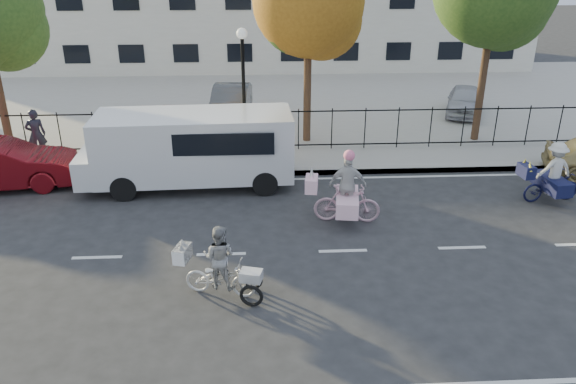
{
  "coord_description": "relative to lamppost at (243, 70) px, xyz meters",
  "views": [
    {
      "loc": [
        1.0,
        -12.01,
        6.94
      ],
      "look_at": [
        1.7,
        1.2,
        1.1
      ],
      "focal_mm": 35.0,
      "sensor_mm": 36.0,
      "label": 1
    }
  ],
  "objects": [
    {
      "name": "zebra_trike",
      "position": [
        -0.4,
        -8.5,
        -2.48
      ],
      "size": [
        1.91,
        1.07,
        1.64
      ],
      "rotation": [
        0.0,
        0.0,
        1.32
      ],
      "color": "silver",
      "rests_on": "ground"
    },
    {
      "name": "lot_car_d",
      "position": [
        9.45,
        4.68,
        -2.36
      ],
      "size": [
        2.56,
        3.79,
        1.2
      ],
      "primitive_type": "imported",
      "rotation": [
        0.0,
        0.0,
        -0.36
      ],
      "color": "#B6B6BE",
      "rests_on": "parking_lot"
    },
    {
      "name": "pedestrian",
      "position": [
        -7.11,
        -0.12,
        -2.08
      ],
      "size": [
        0.75,
        0.63,
        1.76
      ],
      "primitive_type": "imported",
      "rotation": [
        0.0,
        0.0,
        3.54
      ],
      "color": "black",
      "rests_on": "sidewalk"
    },
    {
      "name": "street_sign",
      "position": [
        -2.35,
        0.0,
        -1.7
      ],
      "size": [
        0.85,
        0.06,
        1.8
      ],
      "color": "black",
      "rests_on": "sidewalk"
    },
    {
      "name": "tree_mid",
      "position": [
        2.43,
        1.46,
        1.88
      ],
      "size": [
        3.89,
        3.89,
        7.13
      ],
      "color": "#442D1D",
      "rests_on": "ground"
    },
    {
      "name": "lamppost",
      "position": [
        0.0,
        0.0,
        0.0
      ],
      "size": [
        0.36,
        0.36,
        4.33
      ],
      "color": "black",
      "rests_on": "sidewalk"
    },
    {
      "name": "curb",
      "position": [
        -0.5,
        -1.75,
        -3.04
      ],
      "size": [
        60.0,
        0.1,
        0.15
      ],
      "primitive_type": "cube",
      "color": "#A8A399",
      "rests_on": "ground"
    },
    {
      "name": "sidewalk",
      "position": [
        -0.5,
        -0.7,
        -3.04
      ],
      "size": [
        60.0,
        2.2,
        0.15
      ],
      "primitive_type": "cube",
      "color": "#A8A399",
      "rests_on": "ground"
    },
    {
      "name": "red_sedan",
      "position": [
        -7.49,
        -2.3,
        -2.35
      ],
      "size": [
        4.79,
        2.25,
        1.52
      ],
      "primitive_type": "imported",
      "rotation": [
        0.0,
        0.0,
        1.71
      ],
      "color": "#630B11",
      "rests_on": "ground"
    },
    {
      "name": "building",
      "position": [
        -0.5,
        18.2,
        -0.11
      ],
      "size": [
        34.0,
        10.0,
        6.0
      ],
      "primitive_type": "cube",
      "color": "silver",
      "rests_on": "ground"
    },
    {
      "name": "parking_lot",
      "position": [
        -0.5,
        8.2,
        -3.04
      ],
      "size": [
        60.0,
        15.6,
        0.15
      ],
      "primitive_type": "cube",
      "color": "#A8A399",
      "rests_on": "ground"
    },
    {
      "name": "road_markings",
      "position": [
        -0.5,
        -6.8,
        -3.11
      ],
      "size": [
        60.0,
        9.52,
        0.01
      ],
      "primitive_type": null,
      "color": "silver",
      "rests_on": "ground"
    },
    {
      "name": "lot_car_c",
      "position": [
        -0.68,
        4.41,
        -2.26
      ],
      "size": [
        1.8,
        4.34,
        1.4
      ],
      "primitive_type": "imported",
      "rotation": [
        0.0,
        0.0,
        -0.08
      ],
      "color": "#474A4E",
      "rests_on": "parking_lot"
    },
    {
      "name": "unicorn_bike",
      "position": [
        2.79,
        -5.18,
        -2.35
      ],
      "size": [
        2.09,
        1.47,
        2.07
      ],
      "rotation": [
        0.0,
        0.0,
        1.42
      ],
      "color": "#D3A1B1",
      "rests_on": "ground"
    },
    {
      "name": "ground",
      "position": [
        -0.5,
        -6.8,
        -3.11
      ],
      "size": [
        120.0,
        120.0,
        0.0
      ],
      "primitive_type": "plane",
      "color": "#333334"
    },
    {
      "name": "bull_bike",
      "position": [
        8.99,
        -4.15,
        -2.39
      ],
      "size": [
        1.98,
        1.36,
        1.81
      ],
      "rotation": [
        0.0,
        0.0,
        1.69
      ],
      "color": "black",
      "rests_on": "ground"
    },
    {
      "name": "iron_fence",
      "position": [
        -0.5,
        0.4,
        -2.21
      ],
      "size": [
        58.0,
        0.06,
        1.5
      ],
      "primitive_type": null,
      "color": "black",
      "rests_on": "sidewalk"
    },
    {
      "name": "white_van",
      "position": [
        -1.61,
        -2.39,
        -1.84
      ],
      "size": [
        6.54,
        2.42,
        2.3
      ],
      "rotation": [
        0.0,
        0.0,
        0.04
      ],
      "color": "white",
      "rests_on": "ground"
    }
  ]
}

